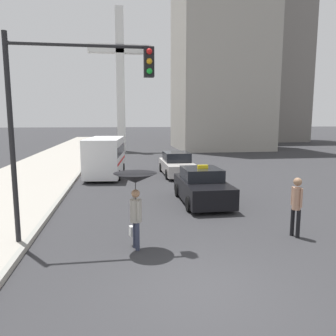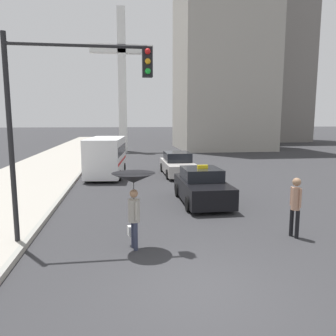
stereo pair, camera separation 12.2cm
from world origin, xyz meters
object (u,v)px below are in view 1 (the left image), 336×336
Objects in this scene: ambulance_van at (105,155)px; monument_cross at (120,72)px; pedestrian_with_umbrella at (135,186)px; pedestrian_man at (296,202)px; sedan_red at (177,165)px; taxi at (202,187)px; traffic_light at (69,101)px.

ambulance_van is 0.34× the size of monument_cross.
pedestrian_man is at bearing -101.93° from pedestrian_with_umbrella.
ambulance_van is at bearing -0.11° from sedan_red.
monument_cross is (-3.44, 16.67, 8.12)m from sedan_red.
pedestrian_man is (1.78, -4.53, 0.40)m from taxi.
sedan_red is 0.30× the size of monument_cross.
pedestrian_man is 0.32× the size of traffic_light.
ambulance_van is at bearing -8.70° from pedestrian_with_umbrella.
sedan_red is at bearing -78.34° from monument_cross.
sedan_red is at bearing -91.22° from taxi.
pedestrian_with_umbrella is (1.32, -12.04, 0.42)m from ambulance_van.
pedestrian_man reaches higher than taxi.
pedestrian_man is at bearing 97.88° from sedan_red.
sedan_red is at bearing -30.06° from pedestrian_with_umbrella.
monument_cross reaches higher than pedestrian_with_umbrella.
pedestrian_with_umbrella is 4.93m from pedestrian_man.
taxi is at bearing -82.17° from monument_cross.
ambulance_van is at bearing -93.87° from monument_cross.
pedestrian_with_umbrella is at bearing -105.93° from pedestrian_man.
monument_cross is (-5.07, 28.44, 7.70)m from pedestrian_man.
pedestrian_with_umbrella is 29.55m from monument_cross.
monument_cross reaches higher than taxi.
monument_cross is at bearing 86.83° from traffic_light.
traffic_light is 0.38× the size of monument_cross.
pedestrian_man is 29.90m from monument_cross.
traffic_light is (-6.62, 0.39, 2.99)m from pedestrian_man.
pedestrian_with_umbrella is at bearing 74.89° from sedan_red.
pedestrian_man is (1.63, -11.77, 0.42)m from sedan_red.
sedan_red is 0.80× the size of traffic_light.
sedan_red is at bearing 168.92° from pedestrian_man.
taxi is 0.79× the size of ambulance_van.
ambulance_van is 13.32m from pedestrian_man.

